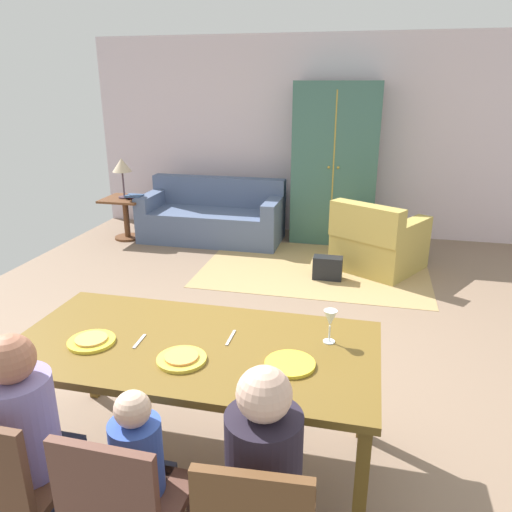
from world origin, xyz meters
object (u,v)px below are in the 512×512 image
armchair (377,243)px  armoire (335,164)px  person_woman (265,493)px  couch (213,218)px  plate_near_woman (290,364)px  handbag (328,268)px  plate_near_man (92,341)px  person_man (33,450)px  book_lower (136,197)px  dining_table (195,354)px  dining_chair_child (123,507)px  person_child (144,486)px  book_upper (134,196)px  wine_glass (330,320)px  table_lamp (122,167)px  dining_chair_man (7,483)px  plate_near_child (182,359)px  side_table (126,212)px

armchair → armoire: 1.42m
person_woman → couch: bearing=110.3°
plate_near_woman → handbag: size_ratio=0.78×
armchair → plate_near_woman: bearing=-97.2°
plate_near_man → person_woman: (1.07, -0.55, -0.26)m
person_man → book_lower: size_ratio=5.04×
dining_table → plate_near_man: plate_near_man is taller
dining_chair_child → person_woman: 0.56m
person_child → book_upper: size_ratio=4.20×
plate_near_man → wine_glass: (1.24, 0.30, 0.12)m
plate_near_man → table_lamp: bearing=115.2°
dining_chair_man → wine_glass: bearing=39.6°
plate_near_man → dining_chair_child: size_ratio=0.29×
dining_table → plate_near_child: size_ratio=7.78×
person_woman → couch: (-1.78, 4.81, -0.21)m
plate_near_woman → handbag: bearing=91.4°
handbag → book_upper: bearing=162.1°
armchair → person_woman: bearing=-96.2°
plate_near_child → couch: bearing=106.1°
dining_chair_man → side_table: (-1.89, 4.73, -0.11)m
dining_chair_man → table_lamp: table_lamp is taller
dining_chair_man → person_woman: size_ratio=0.78×
armchair → handbag: 0.72m
armchair → person_man: bearing=-110.2°
book_upper → handbag: size_ratio=0.69×
couch → person_woman: bearing=-69.7°
dining_chair_man → book_lower: 5.08m
handbag → dining_chair_man: bearing=-104.5°
wine_glass → armchair: bearing=85.1°
wine_glass → couch: 4.46m
armoire → side_table: armoire is taller
person_child → couch: size_ratio=0.48×
couch → table_lamp: 1.40m
person_child → person_woman: person_woman is taller
book_lower → person_woman: bearing=-58.5°
couch → handbag: 2.07m
plate_near_man → person_woman: 1.23m
book_lower → couch: bearing=11.8°
wine_glass → book_upper: size_ratio=0.85×
plate_near_child → armoire: (0.37, 4.68, 0.28)m
person_child → handbag: 3.70m
person_child → book_lower: size_ratio=4.20×
person_man → dining_chair_child: (0.53, -0.18, -0.02)m
plate_near_man → person_child: (0.54, -0.55, -0.34)m
dining_chair_child → book_upper: size_ratio=3.95×
dining_chair_child → armoire: bearing=86.0°
person_woman → armoire: armoire is taller
dining_table → book_lower: dining_table is taller
person_woman → side_table: (-2.96, 4.56, -0.14)m
couch → book_lower: (-1.04, -0.22, 0.29)m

